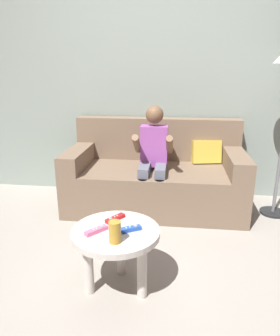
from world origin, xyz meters
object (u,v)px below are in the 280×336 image
(person_seated_on_couch, at_px, (153,155))
(game_remote_pink_near_edge, at_px, (96,230))
(couch, at_px, (156,177))
(game_remote_red_far_corner, at_px, (115,218))
(coffee_table, at_px, (116,241))
(soda_can, at_px, (115,232))
(game_remote_blue_center, at_px, (129,229))

(person_seated_on_couch, bearing_deg, game_remote_pink_near_edge, -101.50)
(couch, relative_size, game_remote_red_far_corner, 12.34)
(couch, bearing_deg, coffee_table, -96.47)
(game_remote_pink_near_edge, xyz_separation_m, soda_can, (0.13, -0.09, 0.05))
(couch, xyz_separation_m, game_remote_blue_center, (-0.06, -1.30, 0.13))
(couch, bearing_deg, game_remote_pink_near_edge, -100.54)
(coffee_table, xyz_separation_m, game_remote_red_far_corner, (-0.03, 0.11, 0.09))
(coffee_table, relative_size, game_remote_red_far_corner, 3.85)
(game_remote_pink_near_edge, xyz_separation_m, game_remote_red_far_corner, (0.08, 0.16, 0.00))
(coffee_table, bearing_deg, game_remote_blue_center, -8.92)
(couch, bearing_deg, person_seated_on_couch, -94.44)
(person_seated_on_couch, height_order, game_remote_red_far_corner, person_seated_on_couch)
(couch, xyz_separation_m, game_remote_red_far_corner, (-0.17, -1.18, 0.13))
(person_seated_on_couch, xyz_separation_m, game_remote_red_far_corner, (-0.16, -0.99, -0.14))
(game_remote_pink_near_edge, height_order, soda_can, soda_can)
(couch, relative_size, soda_can, 13.61)
(game_remote_blue_center, bearing_deg, couch, 87.18)
(coffee_table, distance_m, game_remote_red_far_corner, 0.15)
(coffee_table, bearing_deg, person_seated_on_couch, 83.20)
(game_remote_red_far_corner, bearing_deg, person_seated_on_couch, 80.99)
(person_seated_on_couch, xyz_separation_m, game_remote_pink_near_edge, (-0.23, -1.16, -0.14))
(person_seated_on_couch, relative_size, game_remote_pink_near_edge, 7.70)
(soda_can, bearing_deg, game_remote_red_far_corner, 101.01)
(couch, distance_m, game_remote_pink_near_edge, 1.37)
(coffee_table, relative_size, game_remote_pink_near_edge, 4.02)
(couch, height_order, game_remote_pink_near_edge, couch)
(coffee_table, xyz_separation_m, game_remote_blue_center, (0.08, -0.01, 0.09))
(coffee_table, distance_m, soda_can, 0.20)
(game_remote_pink_near_edge, height_order, game_remote_blue_center, same)
(person_seated_on_couch, distance_m, coffee_table, 1.14)
(person_seated_on_couch, height_order, game_remote_pink_near_edge, person_seated_on_couch)
(person_seated_on_couch, relative_size, soda_can, 8.14)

